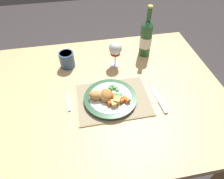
{
  "coord_description": "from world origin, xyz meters",
  "views": [
    {
      "loc": [
        -0.1,
        -0.68,
        1.46
      ],
      "look_at": [
        0.02,
        -0.03,
        0.78
      ],
      "focal_mm": 32.0,
      "sensor_mm": 36.0,
      "label": 1
    }
  ],
  "objects_px": {
    "dinner_plate": "(110,98)",
    "wine_glass": "(115,50)",
    "dining_table": "(107,103)",
    "fork": "(68,102)",
    "table_knife": "(159,100)",
    "bottle": "(146,38)",
    "drinking_cup": "(67,59)"
  },
  "relations": [
    {
      "from": "wine_glass",
      "to": "drinking_cup",
      "type": "xyz_separation_m",
      "value": [
        -0.26,
        0.04,
        -0.05
      ]
    },
    {
      "from": "table_knife",
      "to": "dining_table",
      "type": "bearing_deg",
      "value": 154.74
    },
    {
      "from": "dining_table",
      "to": "fork",
      "type": "xyz_separation_m",
      "value": [
        -0.19,
        -0.04,
        0.1
      ]
    },
    {
      "from": "table_knife",
      "to": "bottle",
      "type": "relative_size",
      "value": 0.66
    },
    {
      "from": "fork",
      "to": "drinking_cup",
      "type": "distance_m",
      "value": 0.28
    },
    {
      "from": "dinner_plate",
      "to": "wine_glass",
      "type": "xyz_separation_m",
      "value": [
        0.07,
        0.26,
        0.08
      ]
    },
    {
      "from": "wine_glass",
      "to": "dinner_plate",
      "type": "bearing_deg",
      "value": -106.0
    },
    {
      "from": "dinner_plate",
      "to": "wine_glass",
      "type": "bearing_deg",
      "value": 74.0
    },
    {
      "from": "dining_table",
      "to": "wine_glass",
      "type": "relative_size",
      "value": 8.12
    },
    {
      "from": "fork",
      "to": "table_knife",
      "type": "distance_m",
      "value": 0.43
    },
    {
      "from": "bottle",
      "to": "dinner_plate",
      "type": "bearing_deg",
      "value": -128.92
    },
    {
      "from": "dining_table",
      "to": "wine_glass",
      "type": "xyz_separation_m",
      "value": [
        0.08,
        0.19,
        0.2
      ]
    },
    {
      "from": "dinner_plate",
      "to": "bottle",
      "type": "distance_m",
      "value": 0.43
    },
    {
      "from": "fork",
      "to": "table_knife",
      "type": "bearing_deg",
      "value": -9.5
    },
    {
      "from": "dining_table",
      "to": "drinking_cup",
      "type": "bearing_deg",
      "value": 127.77
    },
    {
      "from": "dining_table",
      "to": "wine_glass",
      "type": "height_order",
      "value": "wine_glass"
    },
    {
      "from": "fork",
      "to": "wine_glass",
      "type": "relative_size",
      "value": 0.93
    },
    {
      "from": "table_knife",
      "to": "drinking_cup",
      "type": "bearing_deg",
      "value": 140.46
    },
    {
      "from": "wine_glass",
      "to": "bottle",
      "type": "xyz_separation_m",
      "value": [
        0.19,
        0.07,
        0.01
      ]
    },
    {
      "from": "dinner_plate",
      "to": "table_knife",
      "type": "xyz_separation_m",
      "value": [
        0.23,
        -0.05,
        -0.01
      ]
    },
    {
      "from": "bottle",
      "to": "drinking_cup",
      "type": "bearing_deg",
      "value": -176.05
    },
    {
      "from": "table_knife",
      "to": "fork",
      "type": "bearing_deg",
      "value": 170.5
    },
    {
      "from": "bottle",
      "to": "table_knife",
      "type": "bearing_deg",
      "value": -95.8
    },
    {
      "from": "fork",
      "to": "bottle",
      "type": "relative_size",
      "value": 0.46
    },
    {
      "from": "wine_glass",
      "to": "drinking_cup",
      "type": "bearing_deg",
      "value": 172.05
    },
    {
      "from": "dining_table",
      "to": "fork",
      "type": "distance_m",
      "value": 0.22
    },
    {
      "from": "wine_glass",
      "to": "drinking_cup",
      "type": "distance_m",
      "value": 0.27
    },
    {
      "from": "dining_table",
      "to": "dinner_plate",
      "type": "distance_m",
      "value": 0.13
    },
    {
      "from": "dinner_plate",
      "to": "bottle",
      "type": "relative_size",
      "value": 0.85
    },
    {
      "from": "dining_table",
      "to": "wine_glass",
      "type": "distance_m",
      "value": 0.29
    },
    {
      "from": "dinner_plate",
      "to": "dining_table",
      "type": "bearing_deg",
      "value": 96.98
    },
    {
      "from": "table_knife",
      "to": "bottle",
      "type": "bearing_deg",
      "value": 84.2
    }
  ]
}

